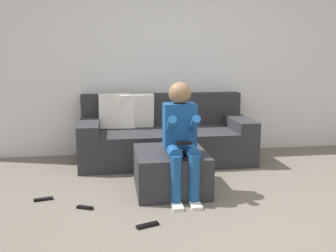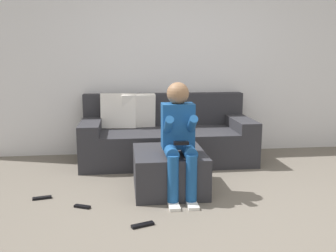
% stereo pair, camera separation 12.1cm
% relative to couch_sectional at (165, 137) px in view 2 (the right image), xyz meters
% --- Properties ---
extents(ground_plane, '(7.97, 7.97, 0.00)m').
position_rel_couch_sectional_xyz_m(ground_plane, '(0.26, -1.83, -0.31)').
color(ground_plane, '#6B6359').
extents(wall_back, '(6.13, 0.10, 2.42)m').
position_rel_couch_sectional_xyz_m(wall_back, '(0.26, 0.47, 0.90)').
color(wall_back, silver).
rests_on(wall_back, ground_plane).
extents(couch_sectional, '(2.21, 0.97, 0.89)m').
position_rel_couch_sectional_xyz_m(couch_sectional, '(0.00, 0.00, 0.00)').
color(couch_sectional, '#2D2D33').
rests_on(couch_sectional, ground_plane).
extents(ottoman, '(0.72, 0.82, 0.41)m').
position_rel_couch_sectional_xyz_m(ottoman, '(-0.08, -1.13, -0.11)').
color(ottoman, '#2D2D33').
rests_on(ottoman, ground_plane).
extents(person_seated, '(0.32, 0.59, 1.13)m').
position_rel_couch_sectional_xyz_m(person_seated, '(-0.01, -1.32, 0.32)').
color(person_seated, '#194C8C').
rests_on(person_seated, ground_plane).
extents(remote_near_ottoman, '(0.20, 0.11, 0.02)m').
position_rel_couch_sectional_xyz_m(remote_near_ottoman, '(-0.40, -1.97, -0.30)').
color(remote_near_ottoman, black).
rests_on(remote_near_ottoman, ground_plane).
extents(remote_by_storage_bin, '(0.16, 0.11, 0.02)m').
position_rel_couch_sectional_xyz_m(remote_by_storage_bin, '(-0.94, -1.52, -0.30)').
color(remote_by_storage_bin, black).
rests_on(remote_by_storage_bin, ground_plane).
extents(remote_under_side_table, '(0.18, 0.08, 0.02)m').
position_rel_couch_sectional_xyz_m(remote_under_side_table, '(-1.35, -1.26, -0.30)').
color(remote_under_side_table, black).
rests_on(remote_under_side_table, ground_plane).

